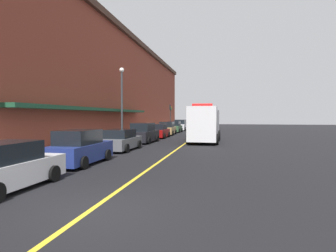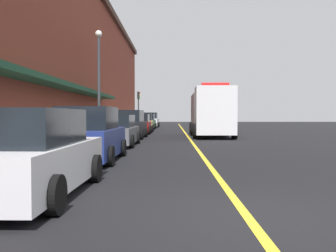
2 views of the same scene
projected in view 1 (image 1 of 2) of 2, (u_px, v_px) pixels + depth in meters
ground_plane at (192, 138)px, 32.29m from camera, size 112.00×112.00×0.00m
sidewalk_left at (140, 137)px, 33.49m from camera, size 2.40×70.00×0.15m
lane_center_stripe at (192, 138)px, 32.29m from camera, size 0.16×70.00×0.01m
brick_building_left at (83, 85)px, 33.56m from camera, size 11.91×64.00×12.28m
parked_car_0 at (4, 168)px, 9.79m from camera, size 2.09×4.62×1.67m
parked_car_1 at (80, 148)px, 15.10m from camera, size 2.03×4.52×1.83m
parked_car_2 at (121, 140)px, 21.15m from camera, size 2.13×4.52×1.57m
parked_car_3 at (143, 134)px, 27.14m from camera, size 2.23×4.62×1.89m
parked_car_4 at (158, 131)px, 33.03m from camera, size 2.12×4.20×1.64m
parked_car_5 at (167, 129)px, 38.38m from camera, size 2.22×4.77×1.75m
parked_car_6 at (175, 127)px, 44.22m from camera, size 2.08×4.16×1.71m
parked_car_7 at (181, 125)px, 49.60m from camera, size 2.17×4.65×1.89m
box_truck at (205, 124)px, 28.29m from camera, size 2.94×8.54×3.64m
parking_meter_0 at (151, 128)px, 35.30m from camera, size 0.14×0.18×1.33m
parking_meter_1 at (81, 140)px, 18.06m from camera, size 0.14×0.18×1.33m
parking_meter_2 at (96, 137)px, 20.16m from camera, size 0.14×0.18×1.33m
parking_meter_3 at (161, 126)px, 41.12m from camera, size 0.14×0.18×1.33m
parking_meter_4 at (24, 149)px, 12.94m from camera, size 0.14×0.18×1.33m
street_lamp_left at (122, 96)px, 26.87m from camera, size 0.44×0.44×6.94m
traffic_light_near at (170, 112)px, 47.57m from camera, size 0.38×0.36×4.30m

